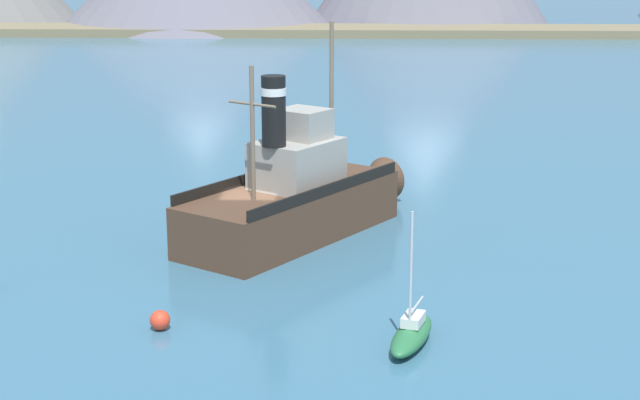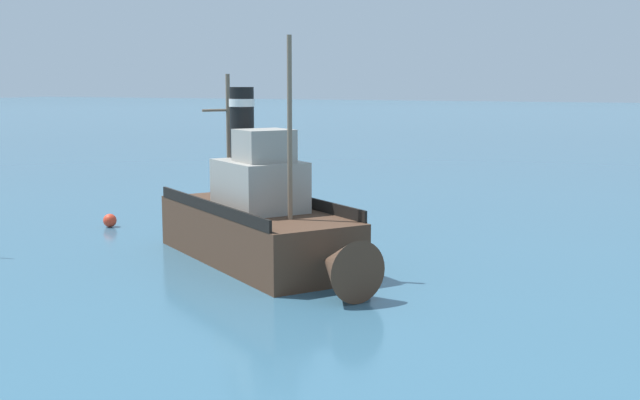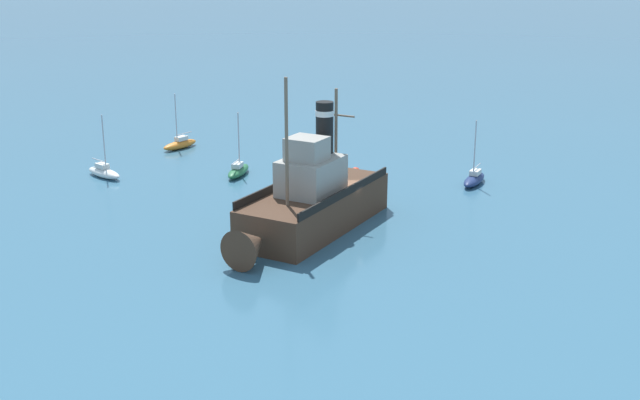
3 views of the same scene
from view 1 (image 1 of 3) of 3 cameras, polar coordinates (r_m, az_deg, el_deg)
ground_plane at (r=45.70m, az=-4.06°, el=-2.51°), size 600.00×600.00×0.00m
shoreline_strip at (r=147.92m, az=0.11°, el=9.83°), size 240.00×12.00×1.20m
old_tugboat at (r=46.48m, az=-1.25°, el=0.18°), size 10.85×13.83×9.90m
sailboat_green at (r=34.43m, az=5.35°, el=-7.73°), size 2.20×3.95×4.90m
mooring_buoy at (r=36.02m, az=-9.29°, el=-6.91°), size 0.74×0.74×0.74m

